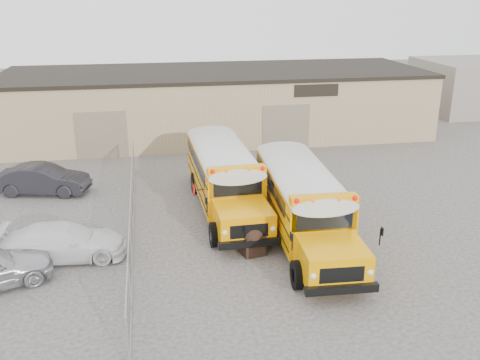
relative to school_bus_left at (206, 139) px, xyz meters
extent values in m
plane|color=#3E3B39|center=(1.71, -12.03, -1.77)|extent=(120.00, 120.00, 0.00)
cube|color=tan|center=(1.71, 7.97, 0.48)|extent=(30.00, 10.00, 4.50)
cube|color=black|center=(1.71, 7.97, 2.78)|extent=(30.20, 10.20, 0.25)
cube|color=black|center=(7.71, 2.95, 2.13)|extent=(3.00, 0.08, 0.80)
cube|color=gray|center=(-6.29, 2.95, -0.27)|extent=(3.20, 0.08, 3.00)
cube|color=gray|center=(5.71, 2.95, -0.27)|extent=(3.20, 0.08, 3.00)
cylinder|color=#979A9F|center=(-4.29, -18.03, -0.87)|extent=(0.07, 0.07, 1.80)
cylinder|color=#979A9F|center=(-4.29, -15.03, -0.87)|extent=(0.07, 0.07, 1.80)
cylinder|color=#979A9F|center=(-4.29, -12.03, -0.87)|extent=(0.07, 0.07, 1.80)
cylinder|color=#979A9F|center=(-4.29, -9.03, -0.87)|extent=(0.07, 0.07, 1.80)
cylinder|color=#979A9F|center=(-4.29, -6.03, -0.87)|extent=(0.07, 0.07, 1.80)
cylinder|color=#979A9F|center=(-4.29, -3.03, -0.87)|extent=(0.07, 0.07, 1.80)
cylinder|color=#979A9F|center=(-4.29, -0.03, -0.87)|extent=(0.07, 0.07, 1.80)
cylinder|color=#979A9F|center=(-4.29, -9.03, 0.01)|extent=(0.05, 18.00, 0.05)
cylinder|color=#979A9F|center=(-4.29, -9.03, -1.72)|extent=(0.05, 18.00, 0.05)
cube|color=#979A9F|center=(-4.29, -9.03, -0.87)|extent=(0.02, 18.00, 1.70)
cube|color=gray|center=(25.71, 11.97, 0.43)|extent=(10.00, 8.00, 4.40)
cube|color=#FF9E00|center=(-0.01, 0.45, -0.18)|extent=(2.79, 7.90, 2.11)
cube|color=#FF9E00|center=(0.12, -4.60, -0.64)|extent=(2.33, 2.33, 1.19)
cube|color=black|center=(0.09, -3.45, 0.41)|extent=(2.12, 0.12, 0.77)
cube|color=silver|center=(-0.01, 0.45, 1.03)|extent=(2.79, 7.99, 0.41)
cube|color=#FF9E00|center=(0.09, -3.21, 1.06)|extent=(2.54, 0.58, 0.37)
sphere|color=#E50705|center=(-0.99, -3.47, 1.19)|extent=(0.21, 0.21, 0.21)
sphere|color=#E50705|center=(1.17, -3.42, 1.19)|extent=(0.21, 0.21, 0.21)
sphere|color=orange|center=(-0.40, -3.46, 1.19)|extent=(0.21, 0.21, 0.21)
sphere|color=orange|center=(0.58, -3.43, 1.19)|extent=(0.21, 0.21, 0.21)
cube|color=black|center=(0.15, -5.82, -1.11)|extent=(2.53, 0.29, 0.29)
cube|color=black|center=(-0.12, 4.43, -1.11)|extent=(2.53, 0.27, 0.29)
cube|color=black|center=(-0.01, 0.45, -0.26)|extent=(2.82, 7.75, 0.06)
cube|color=black|center=(-0.02, 0.76, 0.41)|extent=(2.78, 6.67, 0.64)
cylinder|color=black|center=(-1.11, -4.52, -1.24)|extent=(0.32, 1.08, 1.07)
cylinder|color=black|center=(1.35, -4.45, -1.24)|extent=(0.32, 1.08, 1.07)
cylinder|color=black|center=(-1.28, 1.99, -1.24)|extent=(0.32, 1.08, 1.07)
cylinder|color=black|center=(1.17, 2.05, -1.24)|extent=(0.32, 1.08, 1.07)
cylinder|color=#BF0505|center=(-1.69, -2.28, -0.05)|extent=(0.05, 0.58, 0.58)
cube|color=#F29C00|center=(3.31, -3.46, -0.18)|extent=(2.96, 7.96, 2.12)
cube|color=#F29C00|center=(3.06, -8.52, -0.64)|extent=(2.38, 2.38, 1.19)
cube|color=black|center=(3.12, -7.36, 0.42)|extent=(2.12, 0.16, 0.77)
cube|color=silver|center=(3.31, -3.46, 1.04)|extent=(2.96, 8.05, 0.41)
cube|color=#F29C00|center=(3.13, -7.12, 1.07)|extent=(2.55, 0.64, 0.37)
sphere|color=#E50705|center=(2.04, -7.31, 1.19)|extent=(0.21, 0.21, 0.21)
sphere|color=#E50705|center=(4.20, -7.41, 1.19)|extent=(0.21, 0.21, 0.21)
sphere|color=orange|center=(2.63, -7.34, 1.19)|extent=(0.21, 0.21, 0.21)
sphere|color=orange|center=(3.61, -7.38, 1.19)|extent=(0.21, 0.21, 0.21)
cube|color=black|center=(3.01, -9.73, -1.11)|extent=(2.54, 0.35, 0.29)
cube|color=black|center=(3.50, 0.52, -1.11)|extent=(2.54, 0.33, 0.29)
cube|color=black|center=(3.31, -3.46, -0.25)|extent=(2.99, 7.81, 0.06)
cube|color=black|center=(3.32, -3.15, 0.42)|extent=(2.93, 6.73, 0.64)
cylinder|color=black|center=(1.84, -8.34, -1.23)|extent=(0.34, 1.09, 1.07)
cylinder|color=black|center=(4.30, -8.46, -1.23)|extent=(0.34, 1.09, 1.07)
cylinder|color=black|center=(2.15, -1.83, -1.23)|extent=(0.34, 1.09, 1.07)
cylinder|color=black|center=(4.61, -1.95, -1.23)|extent=(0.34, 1.09, 1.07)
cube|color=black|center=(0.52, -11.64, -1.34)|extent=(0.99, 0.93, 0.86)
sphere|color=black|center=(0.52, -11.64, -0.95)|extent=(0.95, 0.95, 0.95)
imported|color=white|center=(-6.94, -10.66, -1.06)|extent=(5.00, 2.20, 1.43)
imported|color=black|center=(-8.95, -2.98, -1.00)|extent=(4.96, 2.61, 1.55)
camera|label=1|loc=(-3.40, -30.73, 8.35)|focal=40.00mm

